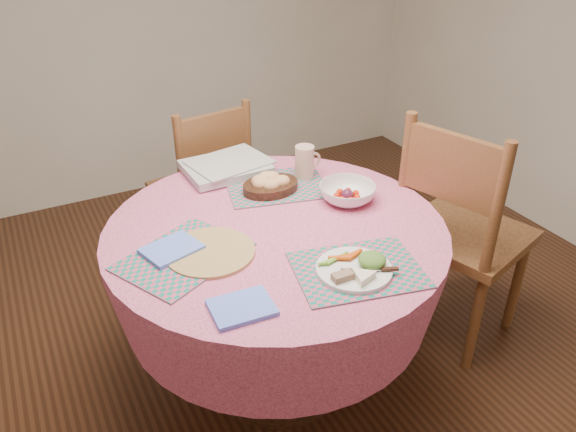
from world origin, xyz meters
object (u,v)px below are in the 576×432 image
chair_back (205,185)px  latte_mug (305,162)px  dining_table (276,270)px  dinner_plate (357,267)px  bread_bowl (270,183)px  fruit_bowl (347,193)px  wicker_trivet (210,252)px  chair_right (459,230)px

chair_back → latte_mug: bearing=103.4°
dining_table → dinner_plate: dinner_plate is taller
dining_table → dinner_plate: 0.44m
dining_table → bread_bowl: 0.36m
dinner_plate → chair_back: bearing=92.4°
dinner_plate → dining_table: bearing=105.0°
bread_bowl → dinner_plate: bearing=-89.9°
dining_table → latte_mug: (0.28, 0.29, 0.27)m
latte_mug → fruit_bowl: 0.26m
bread_bowl → fruit_bowl: (0.23, -0.21, -0.00)m
wicker_trivet → fruit_bowl: 0.61m
wicker_trivet → fruit_bowl: bearing=9.0°
bread_bowl → fruit_bowl: size_ratio=0.82×
bread_bowl → latte_mug: latte_mug is taller
chair_right → latte_mug: 0.72m
dinner_plate → bread_bowl: bread_bowl is taller
fruit_bowl → dinner_plate: bearing=-119.1°
wicker_trivet → bread_bowl: 0.48m
dinner_plate → latte_mug: bearing=74.6°
dinner_plate → bread_bowl: 0.63m
chair_back → wicker_trivet: chair_back is taller
dining_table → fruit_bowl: (0.33, 0.04, 0.23)m
dining_table → bread_bowl: (0.10, 0.25, 0.23)m
dining_table → chair_right: 0.82m
dining_table → wicker_trivet: wicker_trivet is taller
chair_back → fruit_bowl: size_ratio=3.37×
wicker_trivet → chair_back: bearing=71.6°
chair_right → wicker_trivet: 1.11m
wicker_trivet → dinner_plate: bearing=-40.8°
dining_table → bread_bowl: bearing=68.4°
latte_mug → fruit_bowl: latte_mug is taller
dining_table → chair_back: 0.91m
dinner_plate → bread_bowl: size_ratio=1.06×
dinner_plate → fruit_bowl: 0.48m
chair_back → fruit_bowl: chair_back is taller
chair_right → latte_mug: bearing=36.3°
latte_mug → dining_table: bearing=-134.1°
latte_mug → dinner_plate: bearing=-105.4°
wicker_trivet → chair_right: bearing=-2.4°
dining_table → dinner_plate: (0.10, -0.37, 0.22)m
chair_back → dinner_plate: 1.31m
chair_right → fruit_bowl: (-0.49, 0.14, 0.23)m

